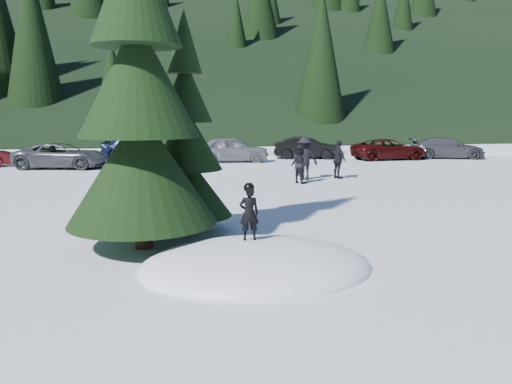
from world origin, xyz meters
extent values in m
plane|color=white|center=(0.00, 0.00, 0.00)|extent=(200.00, 200.00, 0.00)
ellipsoid|color=white|center=(0.00, 0.00, 0.00)|extent=(4.48, 3.52, 0.96)
cylinder|color=#321D10|center=(-2.20, 1.80, 0.70)|extent=(0.38, 0.38, 1.40)
cone|color=black|center=(-2.20, 1.80, 1.79)|extent=(3.20, 3.20, 2.46)
cone|color=black|center=(-2.20, 1.80, 3.65)|extent=(2.54, 2.54, 2.46)
cylinder|color=#321D10|center=(-1.20, 3.20, 0.50)|extent=(0.26, 0.26, 1.00)
cone|color=black|center=(-1.20, 3.20, 1.16)|extent=(2.20, 2.20, 1.52)
cone|color=black|center=(-1.20, 3.20, 2.31)|extent=(1.75, 1.75, 1.52)
cone|color=black|center=(-1.20, 3.20, 3.46)|extent=(1.29, 1.29, 1.52)
cone|color=black|center=(-1.20, 3.20, 4.61)|extent=(0.84, 0.84, 1.52)
imported|color=black|center=(-0.09, 0.30, 1.01)|extent=(0.39, 0.26, 1.05)
imported|color=black|center=(3.67, 10.98, 0.81)|extent=(0.91, 0.98, 1.62)
imported|color=black|center=(5.67, 12.06, 0.84)|extent=(0.69, 1.07, 1.69)
imported|color=black|center=(4.13, 12.03, 0.94)|extent=(1.29, 0.85, 1.88)
imported|color=#46494D|center=(-7.32, 18.30, 0.66)|extent=(5.08, 3.01, 1.32)
imported|color=black|center=(-3.34, 22.02, 0.74)|extent=(5.44, 3.26, 1.47)
imported|color=gray|center=(1.83, 20.23, 0.75)|extent=(4.52, 2.07, 1.50)
imported|color=black|center=(6.80, 21.57, 0.68)|extent=(4.37, 2.32, 1.37)
imported|color=#330909|center=(11.64, 20.09, 0.64)|extent=(4.71, 2.42, 1.27)
imported|color=#424448|center=(15.62, 20.29, 0.66)|extent=(4.92, 3.08, 1.33)
camera|label=1|loc=(-1.49, -9.06, 2.96)|focal=35.00mm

